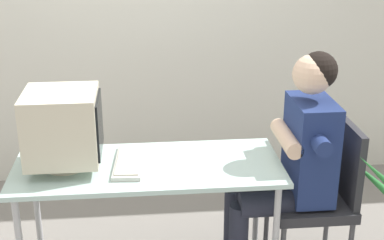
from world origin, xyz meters
The scene contains 5 objects.
desk centered at (0.00, 0.00, 0.67)m, with size 1.45×0.61×0.73m.
crt_monitor centered at (-0.44, 0.01, 0.97)m, with size 0.39×0.37×0.42m.
keyboard centered at (-0.10, 0.02, 0.75)m, with size 0.18×0.43×0.03m.
office_chair centered at (0.99, 0.01, 0.52)m, with size 0.45×0.45×0.92m.
person_seated centered at (0.80, 0.01, 0.74)m, with size 0.69×0.58×1.33m.
Camera 1 is at (-0.02, -2.71, 2.02)m, focal length 51.63 mm.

